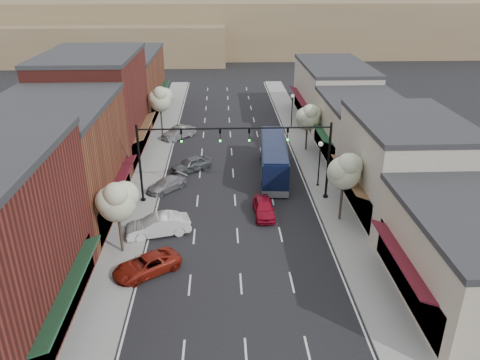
{
  "coord_description": "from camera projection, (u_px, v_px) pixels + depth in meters",
  "views": [
    {
      "loc": [
        -1.09,
        -28.71,
        18.48
      ],
      "look_at": [
        0.41,
        7.41,
        2.2
      ],
      "focal_mm": 35.0,
      "sensor_mm": 36.0,
      "label": 1
    }
  ],
  "objects": [
    {
      "name": "bldg_left_far",
      "position": [
        125.0,
        84.0,
        64.34
      ],
      "size": [
        10.14,
        18.1,
        8.4
      ],
      "color": "brown",
      "rests_on": "ground"
    },
    {
      "name": "parked_car_c",
      "position": [
        166.0,
        185.0,
        42.65
      ],
      "size": [
        4.0,
        4.11,
        1.18
      ],
      "primitive_type": "imported",
      "rotation": [
        0.0,
        0.0,
        -0.75
      ],
      "color": "#98989D",
      "rests_on": "ground"
    },
    {
      "name": "coach_bus",
      "position": [
        274.0,
        158.0,
        45.4
      ],
      "size": [
        3.18,
        11.07,
        3.34
      ],
      "rotation": [
        0.0,
        0.0,
        -0.07
      ],
      "color": "black",
      "rests_on": "ground"
    },
    {
      "name": "bldg_right_far",
      "position": [
        332.0,
        92.0,
        61.96
      ],
      "size": [
        9.14,
        16.1,
        7.4
      ],
      "color": "beige",
      "rests_on": "ground"
    },
    {
      "name": "parked_car_a",
      "position": [
        147.0,
        265.0,
        30.95
      ],
      "size": [
        4.92,
        4.29,
        1.26
      ],
      "primitive_type": "imported",
      "rotation": [
        0.0,
        0.0,
        -0.97
      ],
      "color": "maroon",
      "rests_on": "ground"
    },
    {
      "name": "signal_mast_right",
      "position": [
        301.0,
        150.0,
        39.39
      ],
      "size": [
        8.22,
        0.46,
        7.0
      ],
      "color": "black",
      "rests_on": "ground"
    },
    {
      "name": "curb_left",
      "position": [
        167.0,
        157.0,
        50.34
      ],
      "size": [
        0.25,
        73.0,
        0.17
      ],
      "primitive_type": "cube",
      "color": "gray",
      "rests_on": "ground"
    },
    {
      "name": "sidewalk_right",
      "position": [
        309.0,
        155.0,
        50.93
      ],
      "size": [
        2.8,
        73.0,
        0.15
      ],
      "primitive_type": "cube",
      "color": "gray",
      "rests_on": "ground"
    },
    {
      "name": "parked_car_d",
      "position": [
        191.0,
        164.0,
        46.77
      ],
      "size": [
        4.45,
        3.9,
        1.45
      ],
      "primitive_type": "imported",
      "rotation": [
        0.0,
        0.0,
        -0.94
      ],
      "color": "#55585C",
      "rests_on": "ground"
    },
    {
      "name": "bldg_right_midnear",
      "position": [
        403.0,
        165.0,
        38.17
      ],
      "size": [
        9.14,
        12.1,
        7.9
      ],
      "color": "beige",
      "rests_on": "ground"
    },
    {
      "name": "tree_right_far",
      "position": [
        308.0,
        116.0,
        50.63
      ],
      "size": [
        2.85,
        2.65,
        5.43
      ],
      "color": "#47382B",
      "rests_on": "ground"
    },
    {
      "name": "bldg_right_midfar",
      "position": [
        361.0,
        128.0,
        49.4
      ],
      "size": [
        9.14,
        12.1,
        6.4
      ],
      "color": "#BAAC93",
      "rests_on": "ground"
    },
    {
      "name": "bldg_left_midnear",
      "position": [
        55.0,
        162.0,
        36.8
      ],
      "size": [
        10.14,
        14.1,
        9.4
      ],
      "color": "brown",
      "rests_on": "ground"
    },
    {
      "name": "tree_left_near",
      "position": [
        117.0,
        200.0,
        31.69
      ],
      "size": [
        2.85,
        2.65,
        5.69
      ],
      "color": "#47382B",
      "rests_on": "ground"
    },
    {
      "name": "signal_mast_left",
      "position": [
        167.0,
        152.0,
        38.96
      ],
      "size": [
        8.22,
        0.46,
        7.0
      ],
      "color": "black",
      "rests_on": "ground"
    },
    {
      "name": "sidewalk_left",
      "position": [
        154.0,
        157.0,
        50.29
      ],
      "size": [
        2.8,
        73.0,
        0.15
      ],
      "primitive_type": "cube",
      "color": "gray",
      "rests_on": "ground"
    },
    {
      "name": "bldg_left_midfar",
      "position": [
        96.0,
        106.0,
        49.25
      ],
      "size": [
        10.14,
        14.1,
        10.9
      ],
      "color": "maroon",
      "rests_on": "ground"
    },
    {
      "name": "hill_near",
      "position": [
        111.0,
        42.0,
        102.26
      ],
      "size": [
        50.0,
        20.0,
        8.0
      ],
      "primitive_type": "cube",
      "color": "#7A6647",
      "rests_on": "ground"
    },
    {
      "name": "parked_car_b",
      "position": [
        158.0,
        225.0,
        35.41
      ],
      "size": [
        5.13,
        2.87,
        1.6
      ],
      "primitive_type": "imported",
      "rotation": [
        0.0,
        0.0,
        -1.31
      ],
      "color": "silver",
      "rests_on": "ground"
    },
    {
      "name": "parked_car_e",
      "position": [
        179.0,
        133.0,
        55.79
      ],
      "size": [
        4.12,
        4.33,
        1.46
      ],
      "primitive_type": "imported",
      "rotation": [
        0.0,
        0.0,
        -0.73
      ],
      "color": "gray",
      "rests_on": "ground"
    },
    {
      "name": "bldg_right_near",
      "position": [
        473.0,
        258.0,
        27.64
      ],
      "size": [
        9.14,
        12.1,
        5.9
      ],
      "color": "#BAAC93",
      "rests_on": "ground"
    },
    {
      "name": "hill_far",
      "position": [
        224.0,
        26.0,
        113.31
      ],
      "size": [
        120.0,
        30.0,
        12.0
      ],
      "primitive_type": "cube",
      "color": "#7A6647",
      "rests_on": "ground"
    },
    {
      "name": "lamp_post_far",
      "position": [
        292.0,
        106.0,
        58.36
      ],
      "size": [
        0.44,
        0.44,
        4.44
      ],
      "color": "black",
      "rests_on": "ground"
    },
    {
      "name": "red_hatchback",
      "position": [
        264.0,
        208.0,
        38.25
      ],
      "size": [
        1.75,
        4.11,
        1.38
      ],
      "primitive_type": "imported",
      "rotation": [
        0.0,
        0.0,
        0.03
      ],
      "color": "maroon",
      "rests_on": "ground"
    },
    {
      "name": "ground",
      "position": [
        239.0,
        250.0,
        33.79
      ],
      "size": [
        160.0,
        160.0,
        0.0
      ],
      "primitive_type": "plane",
      "color": "black",
      "rests_on": "ground"
    },
    {
      "name": "tree_left_far",
      "position": [
        160.0,
        98.0,
        55.22
      ],
      "size": [
        2.85,
        2.65,
        6.13
      ],
      "color": "#47382B",
      "rests_on": "ground"
    },
    {
      "name": "tree_right_near",
      "position": [
        345.0,
        170.0,
        35.87
      ],
      "size": [
        2.85,
        2.65,
        5.95
      ],
      "color": "#47382B",
      "rests_on": "ground"
    },
    {
      "name": "curb_right",
      "position": [
        296.0,
        155.0,
        50.87
      ],
      "size": [
        0.25,
        73.0,
        0.17
      ],
      "primitive_type": "cube",
      "color": "gray",
      "rests_on": "ground"
    },
    {
      "name": "lamp_post_near",
      "position": [
        320.0,
        157.0,
        42.41
      ],
      "size": [
        0.44,
        0.44,
        4.44
      ],
      "color": "black",
      "rests_on": "ground"
    }
  ]
}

